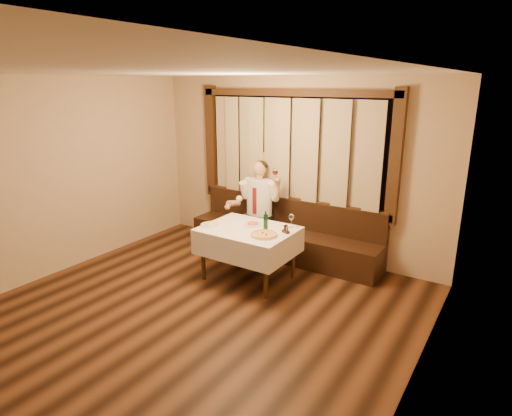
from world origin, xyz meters
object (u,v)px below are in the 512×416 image
Objects in this scene: cruet_caddy at (286,230)px; seated_man at (257,201)px; pizza at (264,235)px; pasta_cream at (210,223)px; pasta_red at (253,223)px; green_bottle at (266,222)px; banquette at (284,237)px; dining_table at (248,235)px.

cruet_caddy is 0.08× the size of seated_man.
pasta_cream reaches higher than pizza.
pasta_cream is at bearing -146.34° from pasta_red.
seated_man is (-0.80, 1.07, 0.09)m from pizza.
pizza is at bearing -39.03° from pasta_red.
green_bottle is at bearing -22.61° from pasta_red.
pizza is 0.87m from pasta_cream.
cruet_caddy is at bearing 15.78° from green_bottle.
banquette is 27.07× the size of cruet_caddy.
banquette is at bearing 66.30° from pasta_cream.
dining_table is 0.58m from pasta_cream.
pasta_cream is at bearing -113.70° from banquette.
pasta_red is 0.89m from seated_man.
pasta_cream is (-0.53, -0.18, 0.14)m from dining_table.
pasta_cream is at bearing -164.20° from green_bottle.
dining_table is at bearing -82.68° from pasta_red.
pasta_cream is 1.10m from cruet_caddy.
pasta_red is at bearing 33.66° from pasta_cream.
dining_table is 4.49× the size of green_bottle.
banquette is 0.72m from seated_man.
banquette reaches higher than pasta_cream.
banquette is 2.52× the size of dining_table.
pizza is at bearing -103.38° from cruet_caddy.
pasta_cream is 0.93× the size of green_bottle.
dining_table is 4.81× the size of pasta_red.
green_bottle reaches higher than pasta_red.
pasta_red is 1.01× the size of pasta_cream.
cruet_caddy is at bearing 15.79° from pasta_cream.
banquette is at bearing 106.45° from pizza.
pizza is 1.43× the size of pasta_cream.
dining_table is 4.85× the size of pasta_cream.
pizza is (0.34, -1.16, 0.46)m from banquette.
seated_man is at bearing 85.99° from pasta_cream.
dining_table is 0.35m from green_bottle.
pizza reaches higher than dining_table.
pasta_red is at bearing 97.32° from dining_table.
pizza is 0.25× the size of seated_man.
seated_man reaches higher than green_bottle.
pizza is 0.22m from green_bottle.
banquette is at bearing 90.00° from dining_table.
seated_man reaches higher than cruet_caddy.
seated_man is at bearing 119.08° from pasta_red.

